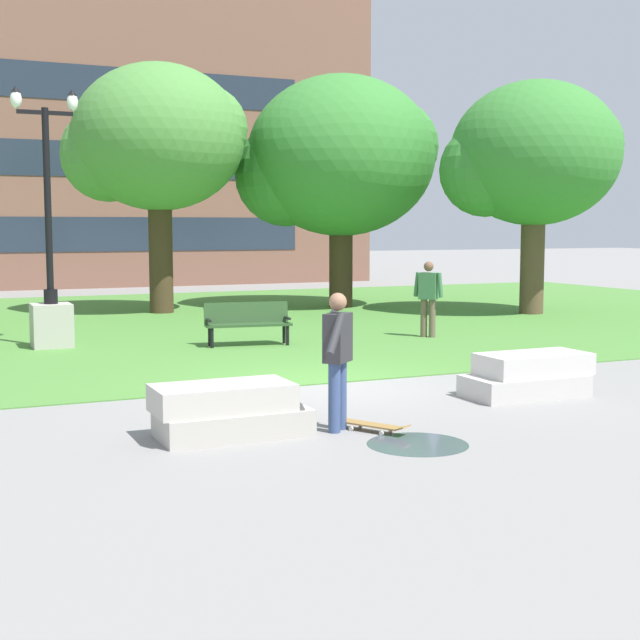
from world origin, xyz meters
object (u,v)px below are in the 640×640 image
at_px(park_bench_near_left, 248,321).
at_px(concrete_block_left, 528,376).
at_px(skateboard, 371,425).
at_px(concrete_block_center, 228,411).
at_px(person_skateboarder, 338,353).
at_px(person_bystander_near_lawn, 428,295).
at_px(lamp_post_left, 51,296).

bearing_deg(park_bench_near_left, concrete_block_left, -74.48).
xyz_separation_m(skateboard, park_bench_near_left, (1.26, 8.09, 0.45)).
relative_size(concrete_block_center, person_skateboarder, 1.09).
distance_m(person_skateboarder, skateboard, 0.98).
bearing_deg(concrete_block_center, person_bystander_near_lawn, 45.47).
height_order(concrete_block_left, lamp_post_left, lamp_post_left).
relative_size(concrete_block_left, lamp_post_left, 0.36).
distance_m(skateboard, lamp_post_left, 9.86).
distance_m(skateboard, person_bystander_near_lawn, 9.48).
relative_size(skateboard, park_bench_near_left, 0.53).
bearing_deg(person_skateboarder, concrete_block_center, 168.21).
relative_size(concrete_block_left, skateboard, 1.92).
height_order(concrete_block_center, person_bystander_near_lawn, person_bystander_near_lawn).
xyz_separation_m(concrete_block_center, person_bystander_near_lawn, (7.12, 7.23, 0.68)).
height_order(concrete_block_center, concrete_block_left, same).
bearing_deg(lamp_post_left, park_bench_near_left, -20.00).
bearing_deg(park_bench_near_left, person_skateboarder, -101.58).
bearing_deg(skateboard, concrete_block_center, 163.96).
distance_m(person_skateboarder, lamp_post_left, 9.52).
bearing_deg(concrete_block_center, skateboard, -16.04).
distance_m(park_bench_near_left, person_bystander_near_lawn, 4.22).
height_order(skateboard, park_bench_near_left, park_bench_near_left).
xyz_separation_m(concrete_block_center, skateboard, (1.68, -0.48, -0.22)).
height_order(concrete_block_center, skateboard, concrete_block_center).
bearing_deg(concrete_block_left, person_skateboarder, -165.95).
distance_m(concrete_block_center, person_bystander_near_lawn, 10.17).
height_order(skateboard, lamp_post_left, lamp_post_left).
xyz_separation_m(person_skateboarder, skateboard, (0.36, -0.21, -0.88)).
height_order(park_bench_near_left, person_bystander_near_lawn, person_bystander_near_lawn).
bearing_deg(person_skateboarder, person_bystander_near_lawn, 52.33).
bearing_deg(park_bench_near_left, concrete_block_center, -111.09).
xyz_separation_m(skateboard, person_bystander_near_lawn, (5.44, 7.72, 0.90)).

